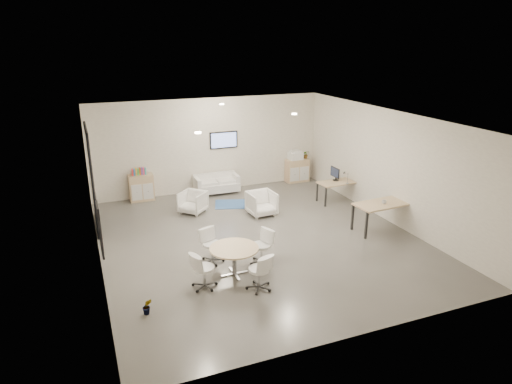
{
  "coord_description": "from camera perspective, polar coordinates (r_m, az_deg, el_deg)",
  "views": [
    {
      "loc": [
        -4.18,
        -10.26,
        5.06
      ],
      "look_at": [
        0.08,
        0.4,
        1.19
      ],
      "focal_mm": 32.0,
      "sensor_mm": 36.0,
      "label": 1
    }
  ],
  "objects": [
    {
      "name": "plant_cabinet",
      "position": [
        16.97,
        6.24,
        4.59
      ],
      "size": [
        0.35,
        0.37,
        0.23
      ],
      "primitive_type": "imported",
      "rotation": [
        0.0,
        0.0,
        -0.33
      ],
      "color": "#3F7F3F",
      "rests_on": "sideboard_right"
    },
    {
      "name": "desk_rear",
      "position": [
        14.97,
        10.23,
        1.03
      ],
      "size": [
        1.34,
        0.74,
        0.68
      ],
      "rotation": [
        0.0,
        0.0,
        0.07
      ],
      "color": "tan",
      "rests_on": "room_shell"
    },
    {
      "name": "books",
      "position": [
        15.19,
        -14.43,
        2.48
      ],
      "size": [
        0.45,
        0.14,
        0.22
      ],
      "color": "red",
      "rests_on": "sideboard_left"
    },
    {
      "name": "plant_floor",
      "position": [
        9.33,
        -13.41,
        -14.22
      ],
      "size": [
        0.24,
        0.36,
        0.15
      ],
      "primitive_type": "imported",
      "rotation": [
        0.0,
        0.0,
        -0.16
      ],
      "color": "#3F7F3F",
      "rests_on": "room_shell"
    },
    {
      "name": "sideboard_left",
      "position": [
        15.35,
        -14.12,
        0.53
      ],
      "size": [
        0.78,
        0.4,
        0.87
      ],
      "color": "tan",
      "rests_on": "room_shell"
    },
    {
      "name": "ceiling_spots",
      "position": [
        11.93,
        -2.03,
        9.57
      ],
      "size": [
        3.14,
        4.14,
        0.03
      ],
      "color": "#FFEAC6",
      "rests_on": "room_shell"
    },
    {
      "name": "printer",
      "position": [
        16.78,
        4.96,
        4.61
      ],
      "size": [
        0.48,
        0.41,
        0.34
      ],
      "rotation": [
        0.0,
        0.0,
        0.03
      ],
      "color": "white",
      "rests_on": "sideboard_right"
    },
    {
      "name": "glass_door",
      "position": [
        13.25,
        -19.97,
        1.93
      ],
      "size": [
        0.09,
        1.9,
        2.85
      ],
      "color": "black",
      "rests_on": "room_shell"
    },
    {
      "name": "sideboard_right",
      "position": [
        16.96,
        5.16,
        2.72
      ],
      "size": [
        0.85,
        0.41,
        0.85
      ],
      "color": "tan",
      "rests_on": "room_shell"
    },
    {
      "name": "blue_rug",
      "position": [
        14.68,
        -2.53,
        -1.51
      ],
      "size": [
        1.53,
        1.25,
        0.01
      ],
      "primitive_type": "cube",
      "rotation": [
        0.0,
        0.0,
        -0.31
      ],
      "color": "#2C4C86",
      "rests_on": "room_shell"
    },
    {
      "name": "loveseat",
      "position": [
        15.73,
        -4.99,
        0.98
      ],
      "size": [
        1.51,
        0.79,
        0.56
      ],
      "rotation": [
        0.0,
        0.0,
        -0.03
      ],
      "color": "white",
      "rests_on": "room_shell"
    },
    {
      "name": "wall_tv",
      "position": [
        15.8,
        -4.06,
        6.5
      ],
      "size": [
        0.98,
        0.06,
        0.58
      ],
      "color": "black",
      "rests_on": "room_shell"
    },
    {
      "name": "cup",
      "position": [
        12.84,
        15.73,
        -1.16
      ],
      "size": [
        0.15,
        0.14,
        0.12
      ],
      "primitive_type": "imported",
      "rotation": [
        0.0,
        0.0,
        0.39
      ],
      "color": "white",
      "rests_on": "desk_front"
    },
    {
      "name": "round_table",
      "position": [
        10.21,
        -2.76,
        -7.39
      ],
      "size": [
        1.1,
        1.1,
        0.67
      ],
      "color": "tan",
      "rests_on": "room_shell"
    },
    {
      "name": "armchair_left",
      "position": [
        14.0,
        -7.92,
        -1.14
      ],
      "size": [
        0.97,
        0.97,
        0.73
      ],
      "primitive_type": "imported",
      "rotation": [
        0.0,
        0.0,
        -0.79
      ],
      "color": "white",
      "rests_on": "room_shell"
    },
    {
      "name": "room_shell",
      "position": [
        11.6,
        0.39,
        1.3
      ],
      "size": [
        9.6,
        10.6,
        4.8
      ],
      "color": "#4F4D48",
      "rests_on": "ground"
    },
    {
      "name": "desk_front",
      "position": [
        12.94,
        15.5,
        -1.68
      ],
      "size": [
        1.58,
        0.88,
        0.8
      ],
      "rotation": [
        0.0,
        0.0,
        0.07
      ],
      "color": "tan",
      "rests_on": "room_shell"
    },
    {
      "name": "meeting_chairs",
      "position": [
        10.29,
        -2.74,
        -8.26
      ],
      "size": [
        2.29,
        2.29,
        0.82
      ],
      "color": "white",
      "rests_on": "room_shell"
    },
    {
      "name": "artwork",
      "position": [
        9.35,
        -18.9,
        -4.51
      ],
      "size": [
        0.05,
        0.54,
        1.04
      ],
      "color": "black",
      "rests_on": "room_shell"
    },
    {
      "name": "armchair_right",
      "position": [
        13.68,
        0.71,
        -1.29
      ],
      "size": [
        0.81,
        0.76,
        0.79
      ],
      "primitive_type": "imported",
      "rotation": [
        0.0,
        0.0,
        0.06
      ],
      "color": "white",
      "rests_on": "room_shell"
    },
    {
      "name": "monitor",
      "position": [
        14.98,
        9.86,
        2.29
      ],
      "size": [
        0.2,
        0.5,
        0.44
      ],
      "color": "black",
      "rests_on": "desk_rear"
    }
  ]
}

